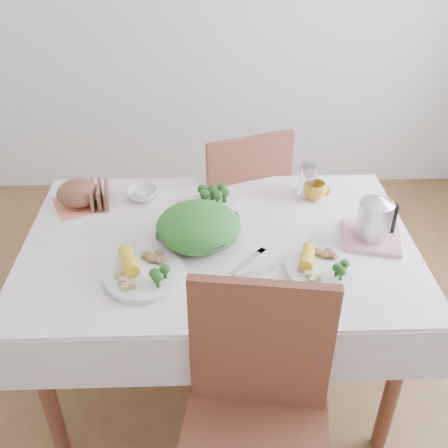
{
  "coord_description": "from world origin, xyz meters",
  "views": [
    {
      "loc": [
        -0.04,
        -1.65,
        1.95
      ],
      "look_at": [
        0.02,
        0.02,
        0.82
      ],
      "focal_mm": 42.0,
      "sensor_mm": 36.0,
      "label": 1
    }
  ],
  "objects_px": {
    "salad_bowl": "(199,232)",
    "dinner_plate_left": "(145,275)",
    "chair_far": "(233,212)",
    "dinner_plate_right": "(322,269)",
    "electric_kettle": "(376,213)",
    "yellow_mug": "(314,191)",
    "dining_table": "(220,312)"
  },
  "relations": [
    {
      "from": "dining_table",
      "to": "electric_kettle",
      "type": "bearing_deg",
      "value": -1.48
    },
    {
      "from": "yellow_mug",
      "to": "electric_kettle",
      "type": "bearing_deg",
      "value": -61.36
    },
    {
      "from": "dining_table",
      "to": "yellow_mug",
      "type": "bearing_deg",
      "value": 34.89
    },
    {
      "from": "chair_far",
      "to": "dinner_plate_right",
      "type": "bearing_deg",
      "value": 87.29
    },
    {
      "from": "dining_table",
      "to": "salad_bowl",
      "type": "height_order",
      "value": "salad_bowl"
    },
    {
      "from": "yellow_mug",
      "to": "dinner_plate_right",
      "type": "bearing_deg",
      "value": -96.89
    },
    {
      "from": "dinner_plate_right",
      "to": "electric_kettle",
      "type": "height_order",
      "value": "electric_kettle"
    },
    {
      "from": "dining_table",
      "to": "electric_kettle",
      "type": "distance_m",
      "value": 0.78
    },
    {
      "from": "dinner_plate_right",
      "to": "chair_far",
      "type": "bearing_deg",
      "value": 107.47
    },
    {
      "from": "salad_bowl",
      "to": "dinner_plate_right",
      "type": "distance_m",
      "value": 0.49
    },
    {
      "from": "dinner_plate_left",
      "to": "yellow_mug",
      "type": "relative_size",
      "value": 2.92
    },
    {
      "from": "chair_far",
      "to": "electric_kettle",
      "type": "bearing_deg",
      "value": 106.54
    },
    {
      "from": "dinner_plate_right",
      "to": "electric_kettle",
      "type": "relative_size",
      "value": 1.44
    },
    {
      "from": "dinner_plate_left",
      "to": "dinner_plate_right",
      "type": "distance_m",
      "value": 0.63
    },
    {
      "from": "yellow_mug",
      "to": "dinner_plate_left",
      "type": "bearing_deg",
      "value": -143.12
    },
    {
      "from": "chair_far",
      "to": "salad_bowl",
      "type": "bearing_deg",
      "value": 55.89
    },
    {
      "from": "dinner_plate_right",
      "to": "dinner_plate_left",
      "type": "bearing_deg",
      "value": -178.92
    },
    {
      "from": "yellow_mug",
      "to": "electric_kettle",
      "type": "xyz_separation_m",
      "value": [
        0.17,
        -0.31,
        0.08
      ]
    },
    {
      "from": "salad_bowl",
      "to": "dining_table",
      "type": "bearing_deg",
      "value": 2.98
    },
    {
      "from": "salad_bowl",
      "to": "dinner_plate_left",
      "type": "bearing_deg",
      "value": -130.8
    },
    {
      "from": "chair_far",
      "to": "yellow_mug",
      "type": "distance_m",
      "value": 0.6
    },
    {
      "from": "dinner_plate_right",
      "to": "dining_table",
      "type": "bearing_deg",
      "value": 149.69
    },
    {
      "from": "dining_table",
      "to": "electric_kettle",
      "type": "relative_size",
      "value": 7.73
    },
    {
      "from": "dining_table",
      "to": "dinner_plate_right",
      "type": "xyz_separation_m",
      "value": [
        0.36,
        -0.21,
        0.4
      ]
    },
    {
      "from": "dinner_plate_left",
      "to": "yellow_mug",
      "type": "bearing_deg",
      "value": 36.88
    },
    {
      "from": "dinner_plate_right",
      "to": "yellow_mug",
      "type": "xyz_separation_m",
      "value": [
        0.06,
        0.5,
        0.03
      ]
    },
    {
      "from": "dining_table",
      "to": "dinner_plate_left",
      "type": "relative_size",
      "value": 4.87
    },
    {
      "from": "salad_bowl",
      "to": "dinner_plate_left",
      "type": "distance_m",
      "value": 0.29
    },
    {
      "from": "chair_far",
      "to": "yellow_mug",
      "type": "bearing_deg",
      "value": 112.26
    },
    {
      "from": "dinner_plate_right",
      "to": "electric_kettle",
      "type": "distance_m",
      "value": 0.32
    },
    {
      "from": "dining_table",
      "to": "yellow_mug",
      "type": "height_order",
      "value": "yellow_mug"
    },
    {
      "from": "yellow_mug",
      "to": "chair_far",
      "type": "bearing_deg",
      "value": 132.44
    }
  ]
}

